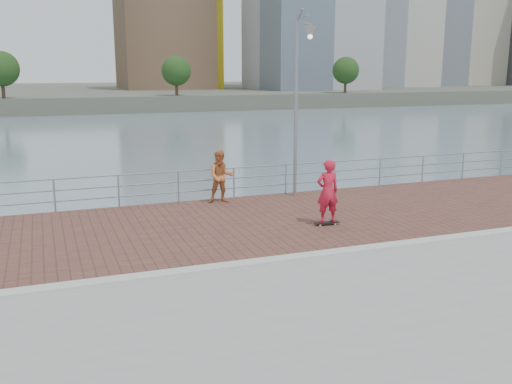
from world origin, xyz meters
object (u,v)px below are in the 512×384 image
object	(u,v)px
guardrail	(206,181)
bystander	(221,177)
skateboarder	(328,191)
street_lamp	(302,72)

from	to	relation	value
guardrail	bystander	size ratio (longest dim) A/B	21.32
skateboarder	street_lamp	bearing A→B (deg)	-99.19
street_lamp	bystander	world-z (taller)	street_lamp
guardrail	street_lamp	size ratio (longest dim) A/B	6.19
skateboarder	guardrail	bearing A→B (deg)	-58.81
guardrail	bystander	bearing A→B (deg)	-62.00
skateboarder	bystander	bearing A→B (deg)	-58.82
street_lamp	skateboarder	distance (m)	5.05
guardrail	skateboarder	size ratio (longest dim) A/B	20.64
street_lamp	bystander	distance (m)	4.58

